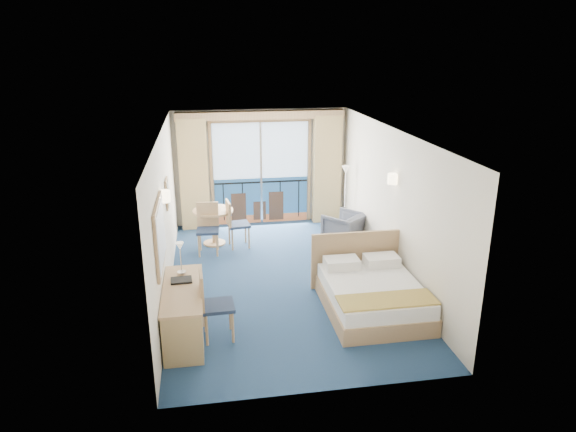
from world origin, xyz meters
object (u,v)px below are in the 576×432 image
at_px(desk, 183,325).
at_px(armchair, 344,229).
at_px(nightstand, 375,258).
at_px(bed, 372,294).
at_px(round_table, 213,218).
at_px(table_chair_a, 234,221).
at_px(table_chair_b, 208,225).
at_px(floor_lamp, 346,182).
at_px(desk_chair, 211,301).

bearing_deg(desk, armchair, 47.59).
distance_m(nightstand, armchair, 1.49).
xyz_separation_m(bed, round_table, (-2.42, 3.34, 0.30)).
height_order(bed, table_chair_a, table_chair_a).
relative_size(nightstand, table_chair_b, 0.52).
bearing_deg(table_chair_a, nightstand, -130.94).
bearing_deg(round_table, floor_lamp, 5.60).
relative_size(desk, round_table, 1.92).
bearing_deg(desk, round_table, 82.54).
xyz_separation_m(nightstand, desk, (-3.48, -2.13, 0.15)).
distance_m(floor_lamp, round_table, 3.03).
xyz_separation_m(floor_lamp, round_table, (-2.96, -0.29, -0.58)).
height_order(desk, round_table, same).
relative_size(floor_lamp, table_chair_b, 1.48).
xyz_separation_m(desk, round_table, (0.53, 4.07, 0.16)).
bearing_deg(round_table, bed, -54.08).
bearing_deg(bed, table_chair_a, 122.78).
distance_m(armchair, desk_chair, 4.39).
xyz_separation_m(desk, table_chair_b, (0.41, 3.63, 0.16)).
xyz_separation_m(bed, armchair, (0.34, 2.87, 0.06)).
relative_size(nightstand, table_chair_a, 0.53).
relative_size(floor_lamp, desk_chair, 1.44).
relative_size(desk, table_chair_b, 1.58).
xyz_separation_m(floor_lamp, desk_chair, (-3.09, -4.06, -0.56)).
bearing_deg(desk_chair, nightstand, -61.84).
relative_size(bed, table_chair_b, 1.85).
height_order(armchair, desk_chair, desk_chair).
bearing_deg(table_chair_b, bed, -45.06).
xyz_separation_m(bed, table_chair_b, (-2.54, 2.90, 0.30)).
distance_m(armchair, desk, 4.88).
bearing_deg(armchair, table_chair_b, -40.41).
bearing_deg(table_chair_b, desk, -92.72).
relative_size(desk_chair, round_table, 1.25).
bearing_deg(table_chair_a, desk, 158.82).
bearing_deg(desk, table_chair_a, 75.85).
bearing_deg(nightstand, desk, -148.55).
distance_m(floor_lamp, desk_chair, 5.14).
distance_m(desk, table_chair_a, 3.94).
bearing_deg(bed, table_chair_b, 131.22).
height_order(floor_lamp, desk_chair, floor_lamp).
bearing_deg(table_chair_b, armchair, 3.06).
relative_size(table_chair_a, table_chair_b, 0.98).
bearing_deg(table_chair_b, table_chair_a, 22.35).
bearing_deg(armchair, desk, 7.83).
distance_m(floor_lamp, desk, 5.64).
xyz_separation_m(desk, table_chair_a, (0.96, 3.82, 0.15)).
distance_m(desk_chair, table_chair_a, 3.56).
bearing_deg(round_table, table_chair_a, -30.30).
height_order(table_chair_a, table_chair_b, table_chair_b).
xyz_separation_m(desk_chair, table_chair_b, (0.01, 3.33, -0.02)).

